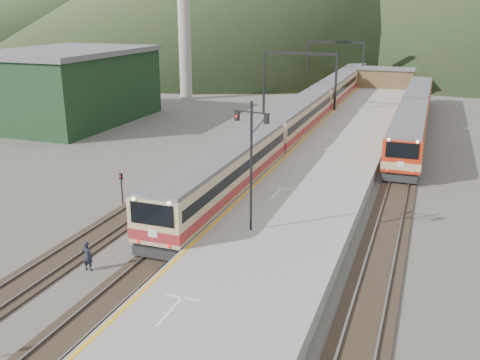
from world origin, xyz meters
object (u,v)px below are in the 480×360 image
at_px(signal_mast, 251,154).
at_px(worker, 88,256).
at_px(second_train, 414,113).
at_px(main_train, 334,90).

bearing_deg(signal_mast, worker, -140.45).
height_order(second_train, signal_mast, signal_mast).
bearing_deg(main_train, second_train, -51.08).
distance_m(signal_mast, worker, 10.27).
distance_m(second_train, worker, 43.06).
bearing_deg(worker, signal_mast, -141.95).
relative_size(main_train, signal_mast, 14.20).
relative_size(second_train, signal_mast, 5.47).
xyz_separation_m(second_train, signal_mast, (-7.31, -34.76, 3.46)).
height_order(main_train, signal_mast, signal_mast).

